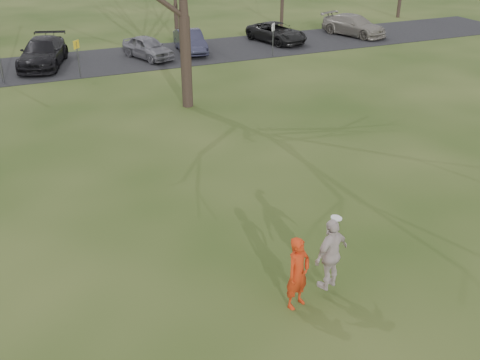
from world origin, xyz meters
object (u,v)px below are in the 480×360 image
car_7 (354,25)px  car_4 (148,47)px  car_6 (277,33)px  car_5 (190,41)px  catching_play (331,254)px  player_defender (298,273)px  car_3 (43,53)px

car_7 → car_4: bearing=162.5°
car_4 → car_6: (9.43, 0.88, -0.02)m
car_5 → catching_play: (-4.82, -24.94, 0.44)m
car_6 → catching_play: bearing=-128.5°
catching_play → car_7: bearing=55.1°
car_5 → car_7: bearing=7.0°
car_4 → catching_play: size_ratio=2.10×
car_5 → car_4: bearing=-164.4°
car_7 → catching_play: 30.63m
car_7 → car_5: bearing=160.9°
player_defender → car_6: (12.24, 25.42, -0.24)m
car_3 → car_6: car_3 is taller
car_3 → car_5: car_3 is taller
player_defender → car_5: player_defender is taller
player_defender → car_4: 24.70m
player_defender → car_6: player_defender is taller
player_defender → car_6: 28.21m
car_5 → car_6: 6.50m
car_3 → car_6: (15.61, 0.20, -0.13)m
car_5 → catching_play: bearing=-94.6°
car_3 → car_4: 6.22m
catching_play → car_4: bearing=85.6°
player_defender → car_3: bearing=77.3°
car_5 → car_7: (12.71, 0.17, 0.03)m
car_7 → player_defender: bearing=-146.1°
player_defender → car_4: (2.81, 24.54, -0.22)m
car_6 → car_7: (6.23, -0.24, 0.07)m
car_3 → car_4: car_3 is taller
player_defender → car_6: size_ratio=0.39×
car_7 → catching_play: bearing=-144.7°
catching_play → player_defender: bearing=-175.3°
car_6 → catching_play: 27.76m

